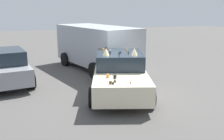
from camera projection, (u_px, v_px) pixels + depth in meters
The scene contains 4 objects.
ground_plane at pixel (120, 93), 9.45m from camera, with size 60.00×60.00×0.00m, color #514F4C.
art_car_decorated at pixel (120, 73), 9.36m from camera, with size 4.83×3.19×1.71m.
parked_van_far_left at pixel (97, 45), 12.99m from camera, with size 5.55×3.24×2.19m.
parked_sedan_behind_left at pixel (2, 67), 10.39m from camera, with size 4.22×2.47×1.45m.
Camera 1 is at (-8.31, 3.43, 3.04)m, focal length 40.86 mm.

